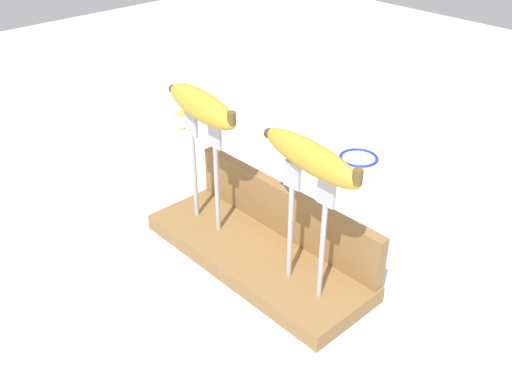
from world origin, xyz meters
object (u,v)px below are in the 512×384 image
object	(u,v)px
fork_stand_right	(307,220)
banana_chunk_near	(183,119)
fork_stand_left	(205,163)
wire_coil	(359,157)
banana_raised_right	(310,157)
fork_fallen_near	(341,226)
banana_raised_left	(201,105)

from	to	relation	value
fork_stand_right	banana_chunk_near	distance (m)	0.63
fork_stand_left	wire_coil	distance (m)	0.41
banana_raised_right	fork_fallen_near	bearing A→B (deg)	113.46
fork_stand_left	fork_stand_right	bearing A→B (deg)	0.00
fork_stand_left	wire_coil	world-z (taller)	fork_stand_left
banana_raised_right	banana_chunk_near	distance (m)	0.65
banana_raised_left	wire_coil	world-z (taller)	banana_raised_left
banana_raised_left	fork_fallen_near	size ratio (longest dim) A/B	1.36
fork_stand_right	banana_chunk_near	world-z (taller)	fork_stand_right
fork_stand_right	banana_chunk_near	size ratio (longest dim) A/B	3.75
banana_raised_right	fork_stand_left	bearing A→B (deg)	-180.00
fork_stand_left	banana_raised_right	bearing A→B (deg)	0.00
banana_raised_left	wire_coil	size ratio (longest dim) A/B	2.16
fork_fallen_near	banana_chunk_near	distance (m)	0.50
banana_raised_left	banana_raised_right	world-z (taller)	banana_raised_left
banana_raised_left	wire_coil	bearing A→B (deg)	89.83
fork_stand_left	banana_raised_left	size ratio (longest dim) A/B	1.04
banana_raised_left	banana_chunk_near	distance (m)	0.48
banana_chunk_near	fork_stand_left	bearing A→B (deg)	-31.29
banana_raised_left	fork_stand_left	bearing A→B (deg)	-7.68
wire_coil	fork_stand_left	bearing A→B (deg)	-90.16
fork_stand_right	fork_fallen_near	size ratio (longest dim) A/B	1.41
banana_raised_left	fork_fallen_near	xyz separation A→B (m)	(0.14, 0.17, -0.22)
banana_chunk_near	wire_coil	world-z (taller)	banana_chunk_near
fork_stand_left	wire_coil	xyz separation A→B (m)	(0.00, 0.39, -0.13)
fork_stand_left	banana_raised_right	size ratio (longest dim) A/B	1.04
banana_raised_right	fork_stand_right	bearing A→B (deg)	-7.11
fork_fallen_near	wire_coil	world-z (taller)	same
fork_stand_left	banana_chunk_near	bearing A→B (deg)	148.71
fork_fallen_near	wire_coil	xyz separation A→B (m)	(-0.13, 0.22, -0.00)
banana_raised_left	fork_fallen_near	distance (m)	0.32
banana_raised_left	banana_chunk_near	world-z (taller)	banana_raised_left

